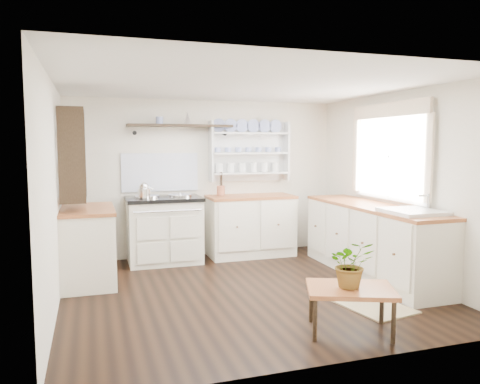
# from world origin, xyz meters

# --- Properties ---
(floor) EXTENTS (4.00, 3.80, 0.01)m
(floor) POSITION_xyz_m (0.00, 0.00, 0.00)
(floor) COLOR black
(floor) RESTS_ON ground
(wall_back) EXTENTS (4.00, 0.02, 2.30)m
(wall_back) POSITION_xyz_m (0.00, 1.90, 1.15)
(wall_back) COLOR beige
(wall_back) RESTS_ON ground
(wall_right) EXTENTS (0.02, 3.80, 2.30)m
(wall_right) POSITION_xyz_m (2.00, 0.00, 1.15)
(wall_right) COLOR beige
(wall_right) RESTS_ON ground
(wall_left) EXTENTS (0.02, 3.80, 2.30)m
(wall_left) POSITION_xyz_m (-2.00, 0.00, 1.15)
(wall_left) COLOR beige
(wall_left) RESTS_ON ground
(ceiling) EXTENTS (4.00, 3.80, 0.01)m
(ceiling) POSITION_xyz_m (0.00, 0.00, 2.30)
(ceiling) COLOR white
(ceiling) RESTS_ON wall_back
(window) EXTENTS (0.08, 1.55, 1.22)m
(window) POSITION_xyz_m (1.95, 0.15, 1.56)
(window) COLOR white
(window) RESTS_ON wall_right
(aga_cooker) EXTENTS (1.03, 0.72, 0.95)m
(aga_cooker) POSITION_xyz_m (-0.69, 1.57, 0.47)
(aga_cooker) COLOR beige
(aga_cooker) RESTS_ON floor
(back_cabinets) EXTENTS (1.27, 0.63, 0.90)m
(back_cabinets) POSITION_xyz_m (0.60, 1.60, 0.46)
(back_cabinets) COLOR silver
(back_cabinets) RESTS_ON floor
(right_cabinets) EXTENTS (0.62, 2.43, 0.90)m
(right_cabinets) POSITION_xyz_m (1.70, 0.10, 0.46)
(right_cabinets) COLOR silver
(right_cabinets) RESTS_ON floor
(belfast_sink) EXTENTS (0.55, 0.60, 0.45)m
(belfast_sink) POSITION_xyz_m (1.70, -0.65, 0.80)
(belfast_sink) COLOR white
(belfast_sink) RESTS_ON right_cabinets
(left_cabinets) EXTENTS (0.62, 1.13, 0.90)m
(left_cabinets) POSITION_xyz_m (-1.70, 0.90, 0.46)
(left_cabinets) COLOR silver
(left_cabinets) RESTS_ON floor
(plate_rack) EXTENTS (1.20, 0.22, 0.90)m
(plate_rack) POSITION_xyz_m (0.65, 1.86, 1.56)
(plate_rack) COLOR white
(plate_rack) RESTS_ON wall_back
(high_shelf) EXTENTS (1.50, 0.29, 0.16)m
(high_shelf) POSITION_xyz_m (-0.40, 1.78, 1.91)
(high_shelf) COLOR black
(high_shelf) RESTS_ON wall_back
(left_shelving) EXTENTS (0.28, 0.80, 1.05)m
(left_shelving) POSITION_xyz_m (-1.84, 0.90, 1.55)
(left_shelving) COLOR black
(left_shelving) RESTS_ON wall_left
(kettle) EXTENTS (0.17, 0.17, 0.21)m
(kettle) POSITION_xyz_m (-0.97, 1.45, 1.03)
(kettle) COLOR silver
(kettle) RESTS_ON aga_cooker
(utensil_crock) EXTENTS (0.12, 0.12, 0.14)m
(utensil_crock) POSITION_xyz_m (0.16, 1.68, 0.98)
(utensil_crock) COLOR #A85C3D
(utensil_crock) RESTS_ON back_cabinets
(center_table) EXTENTS (0.89, 0.77, 0.41)m
(center_table) POSITION_xyz_m (0.49, -1.40, 0.36)
(center_table) COLOR brown
(center_table) RESTS_ON floor
(potted_plant) EXTENTS (0.46, 0.43, 0.42)m
(potted_plant) POSITION_xyz_m (0.49, -1.40, 0.62)
(potted_plant) COLOR #3F7233
(potted_plant) RESTS_ON center_table
(floor_rug) EXTENTS (0.70, 0.94, 0.02)m
(floor_rug) POSITION_xyz_m (1.06, -0.86, 0.01)
(floor_rug) COLOR olive
(floor_rug) RESTS_ON floor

